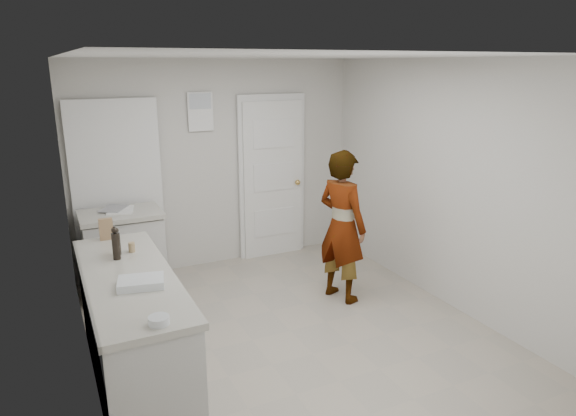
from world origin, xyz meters
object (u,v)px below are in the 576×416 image
spice_jar (132,247)px  oil_cruet_b (116,244)px  egg_bowl (159,320)px  cake_mix_box (106,229)px  person (342,226)px  oil_cruet_a (117,242)px  baking_dish (141,283)px

spice_jar → oil_cruet_b: oil_cruet_b is taller
egg_bowl → oil_cruet_b: bearing=93.3°
spice_jar → egg_bowl: spice_jar is taller
oil_cruet_b → cake_mix_box: bearing=91.1°
person → spice_jar: person is taller
person → egg_bowl: size_ratio=12.47×
oil_cruet_a → baking_dish: 0.72m
oil_cruet_b → baking_dish: bearing=-82.8°
person → oil_cruet_b: (-2.28, -0.26, 0.25)m
baking_dish → oil_cruet_b: bearing=97.2°
cake_mix_box → baking_dish: cake_mix_box is taller
spice_jar → egg_bowl: size_ratio=0.63×
oil_cruet_a → cake_mix_box: bearing=94.0°
oil_cruet_b → baking_dish: (0.08, -0.61, -0.10)m
person → cake_mix_box: 2.32m
cake_mix_box → oil_cruet_b: oil_cruet_b is taller
cake_mix_box → baking_dish: bearing=-84.2°
cake_mix_box → egg_bowl: bearing=-85.9°
spice_jar → oil_cruet_b: (-0.14, -0.12, 0.09)m
person → oil_cruet_a: person is taller
cake_mix_box → baking_dish: 1.16m
oil_cruet_b → spice_jar: bearing=40.9°
cake_mix_box → egg_bowl: 1.76m
person → egg_bowl: person is taller
oil_cruet_a → oil_cruet_b: oil_cruet_b is taller
cake_mix_box → oil_cruet_a: (0.03, -0.44, 0.01)m
egg_bowl → oil_cruet_a: bearing=92.2°
cake_mix_box → oil_cruet_b: bearing=-87.4°
spice_jar → oil_cruet_b: 0.20m
person → oil_cruet_b: person is taller
oil_cruet_b → egg_bowl: (0.07, -1.22, -0.11)m
oil_cruet_a → baking_dish: oil_cruet_a is taller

